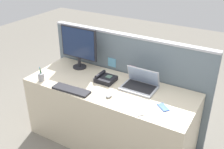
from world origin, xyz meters
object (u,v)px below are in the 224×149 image
(desktop_monitor, at_px, (79,45))
(computer_mouse_right_hand, at_px, (109,95))
(laptop, at_px, (140,83))
(cell_phone_blue_case, at_px, (163,107))
(desk_phone, at_px, (105,79))
(pen_cup, at_px, (41,77))
(keyboard_main, at_px, (71,90))
(cell_phone_white_slab, at_px, (139,111))

(desktop_monitor, height_order, computer_mouse_right_hand, desktop_monitor)
(laptop, distance_m, cell_phone_blue_case, 0.42)
(desk_phone, xyz_separation_m, computer_mouse_right_hand, (0.21, -0.26, -0.01))
(pen_cup, relative_size, cell_phone_blue_case, 1.24)
(desktop_monitor, relative_size, keyboard_main, 1.22)
(desk_phone, bearing_deg, desktop_monitor, 162.54)
(laptop, bearing_deg, computer_mouse_right_hand, -120.67)
(desk_phone, height_order, pen_cup, pen_cup)
(desk_phone, height_order, keyboard_main, desk_phone)
(keyboard_main, bearing_deg, cell_phone_white_slab, -1.89)
(computer_mouse_right_hand, distance_m, pen_cup, 0.83)
(computer_mouse_right_hand, xyz_separation_m, pen_cup, (-0.82, -0.10, 0.03))
(keyboard_main, bearing_deg, computer_mouse_right_hand, 11.90)
(desktop_monitor, distance_m, laptop, 0.89)
(pen_cup, xyz_separation_m, cell_phone_blue_case, (1.37, 0.19, -0.04))
(desk_phone, relative_size, cell_phone_white_slab, 1.57)
(desk_phone, bearing_deg, pen_cup, -150.00)
(laptop, distance_m, desk_phone, 0.41)
(laptop, bearing_deg, cell_phone_blue_case, -34.15)
(desk_phone, relative_size, cell_phone_blue_case, 1.57)
(desktop_monitor, relative_size, cell_phone_white_slab, 3.90)
(desk_phone, bearing_deg, cell_phone_white_slab, -31.07)
(cell_phone_blue_case, bearing_deg, desk_phone, 116.35)
(cell_phone_white_slab, bearing_deg, computer_mouse_right_hand, 116.39)
(pen_cup, height_order, cell_phone_blue_case, pen_cup)
(laptop, relative_size, keyboard_main, 0.86)
(laptop, bearing_deg, cell_phone_white_slab, -66.77)
(desk_phone, distance_m, computer_mouse_right_hand, 0.33)
(cell_phone_white_slab, relative_size, cell_phone_blue_case, 1.00)
(laptop, xyz_separation_m, cell_phone_white_slab, (0.18, -0.42, -0.04))
(keyboard_main, xyz_separation_m, computer_mouse_right_hand, (0.40, 0.11, 0.01))
(laptop, height_order, desk_phone, laptop)
(desk_phone, distance_m, keyboard_main, 0.41)
(desktop_monitor, bearing_deg, desk_phone, -17.46)
(keyboard_main, relative_size, computer_mouse_right_hand, 4.21)
(laptop, bearing_deg, keyboard_main, -143.89)
(laptop, distance_m, pen_cup, 1.10)
(computer_mouse_right_hand, bearing_deg, cell_phone_blue_case, -1.19)
(desk_phone, relative_size, computer_mouse_right_hand, 2.06)
(keyboard_main, height_order, cell_phone_blue_case, keyboard_main)
(desk_phone, distance_m, pen_cup, 0.71)
(cell_phone_white_slab, distance_m, cell_phone_blue_case, 0.25)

